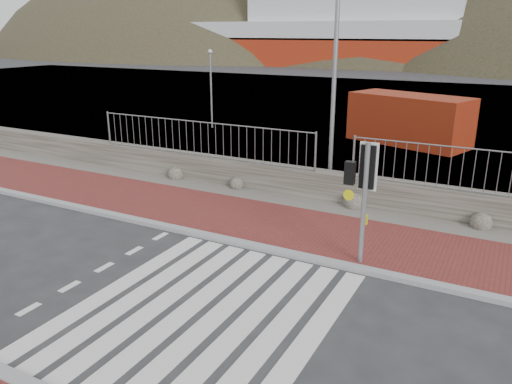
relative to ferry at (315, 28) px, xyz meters
The scene contains 13 objects.
ground 72.44m from the ferry, 70.05° to the right, with size 220.00×220.00×0.00m, color #28282B.
sidewalk_far 68.23m from the ferry, 68.75° to the right, with size 40.00×3.00×0.08m, color maroon.
kerb_far 69.63m from the ferry, 69.20° to the right, with size 40.00×0.25×0.12m, color gray.
zebra_crossing 72.43m from the ferry, 70.05° to the right, with size 4.62×5.60×0.01m.
gravel_strip 66.38m from the ferry, 68.13° to the right, with size 40.00×1.50×0.06m, color #59544C.
stone_wall 65.61m from the ferry, 67.86° to the right, with size 40.00×0.60×0.90m, color #433F37.
railing 65.66m from the ferry, 67.91° to the right, with size 18.07×0.07×1.22m.
quay 47.29m from the ferry, 58.36° to the right, with size 120.00×40.00×0.50m, color #4C4C4F.
water 25.72m from the ferry, 11.47° to the right, with size 220.00×50.00×0.05m, color #3F4C54.
ferry is the anchor object (origin of this frame).
traffic_signal_far 69.95m from the ferry, 67.58° to the right, with size 0.67×0.25×2.83m.
streetlight 64.60m from the ferry, 67.86° to the right, with size 1.65×0.59×7.92m.
shipping_container 56.98m from the ferry, 64.00° to the right, with size 5.40×2.25×2.25m, color maroon.
Camera 1 is at (4.74, -6.85, 5.07)m, focal length 35.00 mm.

